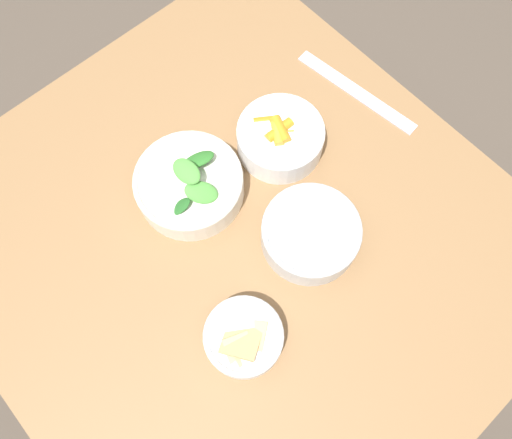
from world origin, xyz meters
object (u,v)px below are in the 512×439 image
at_px(bowl_cookies, 244,337).
at_px(bowl_beans_hotdog, 310,234).
at_px(bowl_carrots, 280,137).
at_px(ruler, 356,92).
at_px(bowl_greens, 189,184).

bearing_deg(bowl_cookies, bowl_beans_hotdog, 105.03).
xyz_separation_m(bowl_beans_hotdog, bowl_cookies, (0.06, -0.21, -0.00)).
height_order(bowl_carrots, bowl_cookies, bowl_carrots).
height_order(bowl_carrots, ruler, bowl_carrots).
relative_size(bowl_beans_hotdog, bowl_cookies, 1.32).
bearing_deg(bowl_greens, bowl_beans_hotdog, 24.42).
xyz_separation_m(bowl_greens, bowl_beans_hotdog, (0.22, 0.10, -0.00)).
relative_size(bowl_beans_hotdog, ruler, 0.61).
relative_size(bowl_carrots, bowl_cookies, 1.25).
bearing_deg(ruler, bowl_cookies, -66.43).
bearing_deg(bowl_carrots, ruler, 86.31).
relative_size(bowl_carrots, bowl_beans_hotdog, 0.95).
bearing_deg(bowl_cookies, bowl_carrots, 127.91).
bearing_deg(bowl_carrots, bowl_greens, -102.02).
relative_size(bowl_cookies, ruler, 0.47).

